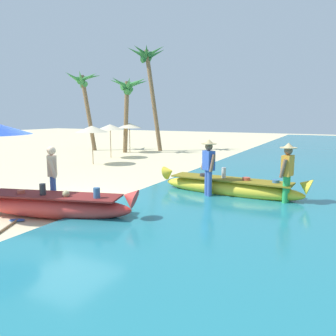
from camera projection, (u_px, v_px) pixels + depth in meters
ground_plane at (66, 202)px, 9.53m from camera, size 80.00×80.00×0.00m
boat_red_foreground at (53, 205)px, 8.00m from camera, size 4.19×1.80×0.86m
boat_yellow_midground at (230, 187)px, 10.04m from camera, size 4.60×0.98×0.88m
person_vendor_hatted at (208, 165)px, 9.71m from camera, size 0.55×0.49×1.74m
person_tourist_customer at (53, 174)px, 8.58m from camera, size 0.51×0.53×1.65m
person_vendor_assistant at (287, 170)px, 8.94m from camera, size 0.44×0.58×1.71m
parasol_row_0 at (92, 129)px, 16.54m from camera, size 1.60×1.60×1.91m
parasol_row_1 at (110, 127)px, 19.12m from camera, size 1.60×1.60×1.91m
parasol_row_2 at (129, 126)px, 21.92m from camera, size 1.60×1.60×1.91m
palm_tree_tall_inland at (128, 91)px, 21.44m from camera, size 2.67×2.74×4.86m
palm_tree_leaning_seaward at (83, 86)px, 23.17m from camera, size 2.69×2.61×5.44m
palm_tree_mid_cluster at (148, 65)px, 22.66m from camera, size 2.83×2.67×7.08m
paddle at (7, 227)px, 7.30m from camera, size 0.90×1.53×0.05m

